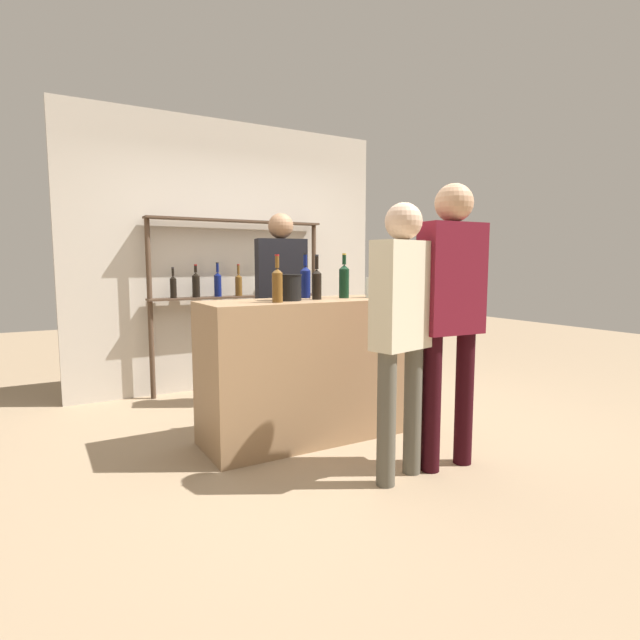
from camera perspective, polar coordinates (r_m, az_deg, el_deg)
ground_plane at (r=3.99m, az=0.00°, el=-12.92°), size 16.00×16.00×0.00m
bar_counter at (r=3.85m, az=0.00°, el=-5.48°), size 1.80×0.60×1.06m
back_wall at (r=5.49m, az=-10.01°, el=7.16°), size 3.40×0.12×2.80m
back_shelf at (r=5.33m, az=-9.23°, el=4.61°), size 1.87×0.18×1.77m
counter_bottle_0 at (r=3.92m, az=-1.69°, el=4.51°), size 0.08×0.08×0.35m
counter_bottle_1 at (r=3.90m, az=2.77°, el=4.55°), size 0.08×0.08×0.35m
counter_bottle_2 at (r=3.46m, az=-4.90°, el=4.12°), size 0.07×0.07×0.33m
counter_bottle_3 at (r=3.74m, az=-0.37°, el=4.26°), size 0.07×0.07×0.33m
counter_bottle_4 at (r=4.07m, az=8.24°, el=4.63°), size 0.08×0.08×0.36m
wine_glass at (r=4.28m, az=6.66°, el=4.22°), size 0.07×0.07×0.14m
ice_bucket at (r=3.63m, az=-3.57°, el=3.74°), size 0.19×0.19×0.19m
cork_jar at (r=3.97m, az=6.01°, el=3.72°), size 0.11×0.11×0.16m
server_behind_counter at (r=4.68m, az=-4.45°, el=3.13°), size 0.49×0.29×1.78m
customer_center at (r=3.02m, az=9.33°, el=0.22°), size 0.44×0.27×1.68m
customer_right at (r=3.26m, az=14.75°, el=2.09°), size 0.43×0.24×1.82m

